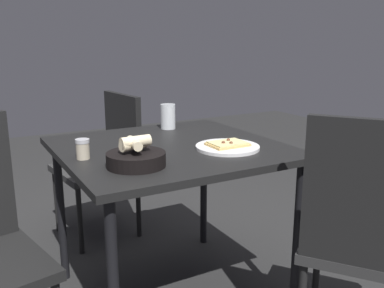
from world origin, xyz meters
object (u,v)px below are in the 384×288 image
Objects in this scene: bread_basket at (136,157)px; dining_table at (170,161)px; beer_glass at (168,118)px; chair_far at (365,230)px; pizza_plate at (228,146)px; chair_spare at (107,155)px; pepper_shaker at (83,150)px.

dining_table is at bearing -48.09° from bread_basket.
beer_glass is 1.13m from chair_far.
pizza_plate is 0.32× the size of chair_spare.
pepper_shaker is (-0.36, 0.55, -0.02)m from beer_glass.
beer_glass is (0.34, -0.16, 0.13)m from dining_table.
chair_far reaches higher than chair_spare.
pizza_plate is 0.64m from chair_far.
bread_basket is 2.76× the size of pepper_shaker.
chair_spare is (1.07, -0.22, -0.28)m from bread_basket.
pepper_shaker is (0.20, 0.15, -0.00)m from bread_basket.
bread_basket reaches higher than pepper_shaker.
bread_basket is at bearing 131.91° from dining_table.
chair_far reaches higher than pizza_plate.
dining_table is at bearing -178.14° from chair_spare.
chair_far is at bearing -165.95° from beer_glass.
dining_table is 0.27m from pizza_plate.
pepper_shaker is at bearing 123.41° from beer_glass.
chair_spare is at bearing 15.97° from chair_far.
beer_glass is (0.51, 0.04, 0.05)m from pizza_plate.
chair_spare reaches higher than beer_glass.
dining_table is 1.08× the size of chair_spare.
bread_basket is 0.25× the size of chair_spare.
pizza_plate is at bearing -175.70° from beer_glass.
chair_far reaches higher than dining_table.
dining_table is at bearing 30.06° from chair_far.
chair_spare reaches higher than dining_table.
pepper_shaker is (-0.03, 0.40, 0.11)m from dining_table.
beer_glass reaches higher than bread_basket.
chair_far is at bearing -149.94° from dining_table.
bread_basket is 0.23× the size of chair_far.
bread_basket is 0.87m from chair_far.
pepper_shaker is at bearing 49.41° from chair_far.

